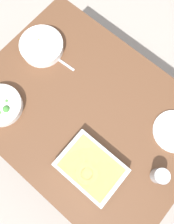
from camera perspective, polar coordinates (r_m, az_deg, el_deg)
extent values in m
plane|color=#9E9389|center=(1.92, 0.00, -5.73)|extent=(6.00, 6.00, 0.00)
cube|color=brown|center=(1.21, 0.00, -0.24)|extent=(1.20, 0.90, 0.04)
cylinder|color=brown|center=(1.82, -5.12, 16.71)|extent=(0.06, 0.06, 0.70)
cylinder|color=white|center=(1.34, -11.12, 15.65)|extent=(0.23, 0.23, 0.05)
torus|color=white|center=(1.32, -11.31, 16.17)|extent=(0.24, 0.24, 0.01)
cylinder|color=olive|center=(1.34, -11.14, 15.71)|extent=(0.19, 0.19, 0.03)
sphere|color=olive|center=(1.32, -11.37, 15.76)|extent=(0.02, 0.02, 0.02)
sphere|color=olive|center=(1.34, -11.77, 16.99)|extent=(0.02, 0.02, 0.02)
sphere|color=#C66633|center=(1.34, -10.89, 17.28)|extent=(0.01, 0.01, 0.01)
sphere|color=#C66633|center=(1.31, -12.71, 14.37)|extent=(0.02, 0.02, 0.02)
sphere|color=silver|center=(1.33, -12.00, 16.53)|extent=(0.02, 0.02, 0.02)
cylinder|color=white|center=(1.26, -20.55, 1.48)|extent=(0.22, 0.22, 0.05)
cylinder|color=#8CB272|center=(1.26, -20.58, 1.51)|extent=(0.18, 0.18, 0.02)
sphere|color=#569E42|center=(1.23, -20.65, -0.26)|extent=(0.02, 0.02, 0.02)
sphere|color=#3D7A33|center=(1.22, -19.32, 0.70)|extent=(0.04, 0.04, 0.04)
sphere|color=#478C38|center=(1.23, -19.19, 2.55)|extent=(0.02, 0.02, 0.02)
cube|color=silver|center=(1.13, 1.02, -13.57)|extent=(0.30, 0.22, 0.06)
cube|color=#DBAD56|center=(1.11, 1.03, -13.55)|extent=(0.27, 0.20, 0.04)
cylinder|color=#B2BCC6|center=(1.16, 17.58, -14.86)|extent=(0.07, 0.07, 0.08)
cylinder|color=black|center=(1.18, 17.39, -14.87)|extent=(0.06, 0.06, 0.05)
cube|color=silver|center=(1.30, -5.73, 11.88)|extent=(0.14, 0.02, 0.01)
ellipsoid|color=silver|center=(1.33, -8.70, 13.82)|extent=(0.04, 0.03, 0.01)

